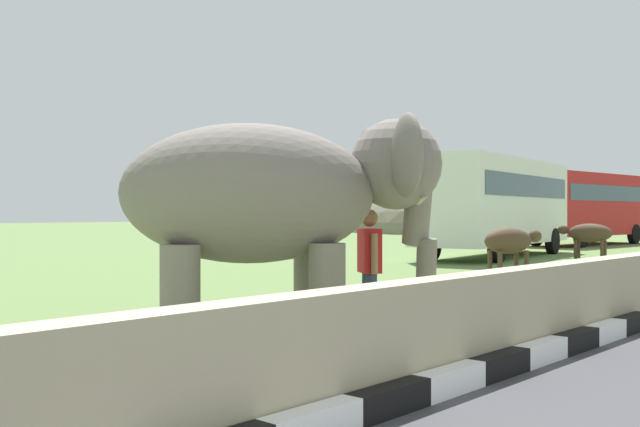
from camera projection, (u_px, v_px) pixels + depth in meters
name	position (u px, v px, depth m)	size (l,w,h in m)	color
barrier_parapet	(367.00, 347.00, 6.10)	(28.00, 0.36, 1.00)	tan
elephant	(280.00, 196.00, 9.01)	(3.95, 3.60, 2.81)	slate
person_handler	(369.00, 265.00, 9.69)	(0.45, 0.55, 1.66)	navy
bus_white	(496.00, 200.00, 26.70)	(9.67, 3.81, 3.50)	silver
bus_red	(587.00, 203.00, 36.62)	(9.20, 3.08, 3.50)	#B21E1E
cow_near	(510.00, 242.00, 18.60)	(1.92, 1.04, 1.23)	#473323
cow_mid	(589.00, 234.00, 25.66)	(0.75, 1.91, 1.23)	#473323
hill_east	(495.00, 231.00, 64.08)	(28.88, 23.11, 12.13)	#6D6755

